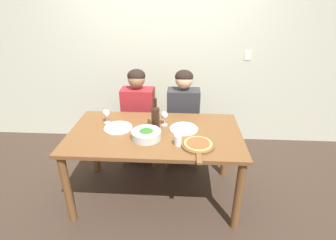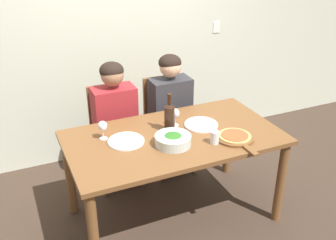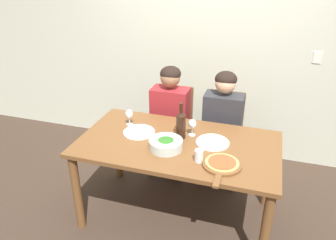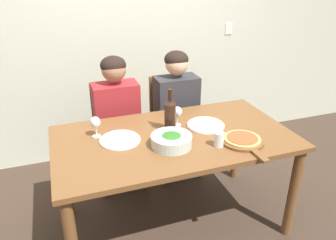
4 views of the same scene
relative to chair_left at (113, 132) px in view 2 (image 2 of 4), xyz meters
name	(u,v)px [view 2 (image 2 of 4)]	position (x,y,z in m)	size (l,w,h in m)	color
ground_plane	(173,214)	(0.28, -0.77, -0.49)	(40.00, 40.00, 0.00)	#3D2D23
back_wall	(119,27)	(0.28, 0.54, 0.86)	(10.00, 0.06, 2.70)	beige
dining_table	(174,147)	(0.28, -0.77, 0.18)	(1.66, 0.92, 0.77)	brown
chair_left	(113,132)	(0.00, 0.00, 0.00)	(0.42, 0.42, 0.94)	brown
chair_right	(166,122)	(0.55, 0.00, 0.00)	(0.42, 0.42, 0.94)	brown
person_woman	(115,115)	(0.00, -0.11, 0.23)	(0.47, 0.51, 1.21)	#28282D
person_man	(171,105)	(0.55, -0.11, 0.23)	(0.47, 0.51, 1.21)	#28282D
wine_bottle	(169,117)	(0.27, -0.68, 0.41)	(0.08, 0.08, 0.32)	black
broccoli_bowl	(173,140)	(0.21, -0.89, 0.32)	(0.27, 0.27, 0.09)	silver
dinner_plate_left	(126,141)	(-0.10, -0.71, 0.29)	(0.28, 0.28, 0.02)	white
dinner_plate_right	(201,124)	(0.55, -0.70, 0.29)	(0.28, 0.28, 0.02)	white
pizza_on_board	(235,137)	(0.68, -1.01, 0.30)	(0.29, 0.43, 0.04)	brown
wine_glass_left	(103,127)	(-0.24, -0.59, 0.38)	(0.07, 0.07, 0.15)	silver
wine_glass_right	(175,114)	(0.36, -0.61, 0.38)	(0.07, 0.07, 0.15)	silver
water_tumbler	(215,137)	(0.50, -1.00, 0.33)	(0.07, 0.07, 0.10)	silver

